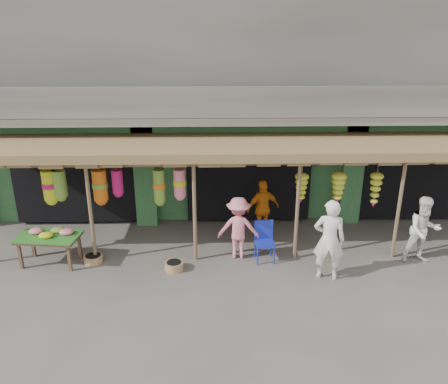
{
  "coord_description": "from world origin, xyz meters",
  "views": [
    {
      "loc": [
        -1.05,
        -9.97,
        5.37
      ],
      "look_at": [
        -0.75,
        1.0,
        1.36
      ],
      "focal_mm": 35.0,
      "sensor_mm": 36.0,
      "label": 1
    }
  ],
  "objects_px": {
    "person_front": "(329,240)",
    "person_vendor": "(263,208)",
    "person_shopper": "(238,228)",
    "blue_chair": "(264,239)",
    "person_right": "(423,230)",
    "flower_table": "(50,237)"
  },
  "relations": [
    {
      "from": "person_right",
      "to": "person_shopper",
      "type": "bearing_deg",
      "value": 174.87
    },
    {
      "from": "person_right",
      "to": "person_shopper",
      "type": "relative_size",
      "value": 1.06
    },
    {
      "from": "person_front",
      "to": "person_vendor",
      "type": "height_order",
      "value": "person_front"
    },
    {
      "from": "person_front",
      "to": "person_shopper",
      "type": "height_order",
      "value": "person_front"
    },
    {
      "from": "blue_chair",
      "to": "person_vendor",
      "type": "bearing_deg",
      "value": 82.11
    },
    {
      "from": "person_front",
      "to": "person_vendor",
      "type": "xyz_separation_m",
      "value": [
        -1.24,
        2.3,
        -0.15
      ]
    },
    {
      "from": "person_front",
      "to": "person_vendor",
      "type": "relative_size",
      "value": 1.19
    },
    {
      "from": "flower_table",
      "to": "person_right",
      "type": "xyz_separation_m",
      "value": [
        9.09,
        -0.18,
        0.14
      ]
    },
    {
      "from": "person_front",
      "to": "person_right",
      "type": "xyz_separation_m",
      "value": [
        2.5,
        0.68,
        -0.11
      ]
    },
    {
      "from": "flower_table",
      "to": "person_vendor",
      "type": "relative_size",
      "value": 0.97
    },
    {
      "from": "person_shopper",
      "to": "blue_chair",
      "type": "bearing_deg",
      "value": 173.85
    },
    {
      "from": "flower_table",
      "to": "person_front",
      "type": "bearing_deg",
      "value": -0.51
    },
    {
      "from": "person_vendor",
      "to": "person_shopper",
      "type": "bearing_deg",
      "value": 39.34
    },
    {
      "from": "blue_chair",
      "to": "person_right",
      "type": "distance_m",
      "value": 3.87
    },
    {
      "from": "blue_chair",
      "to": "person_front",
      "type": "height_order",
      "value": "person_front"
    },
    {
      "from": "person_front",
      "to": "person_shopper",
      "type": "relative_size",
      "value": 1.2
    },
    {
      "from": "person_right",
      "to": "person_vendor",
      "type": "height_order",
      "value": "person_right"
    },
    {
      "from": "blue_chair",
      "to": "person_shopper",
      "type": "bearing_deg",
      "value": 165.95
    },
    {
      "from": "blue_chair",
      "to": "person_right",
      "type": "xyz_separation_m",
      "value": [
        3.85,
        -0.25,
        0.3
      ]
    },
    {
      "from": "flower_table",
      "to": "person_shopper",
      "type": "bearing_deg",
      "value": 9.33
    },
    {
      "from": "blue_chair",
      "to": "person_right",
      "type": "bearing_deg",
      "value": -6.96
    },
    {
      "from": "flower_table",
      "to": "person_right",
      "type": "relative_size",
      "value": 0.92
    }
  ]
}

